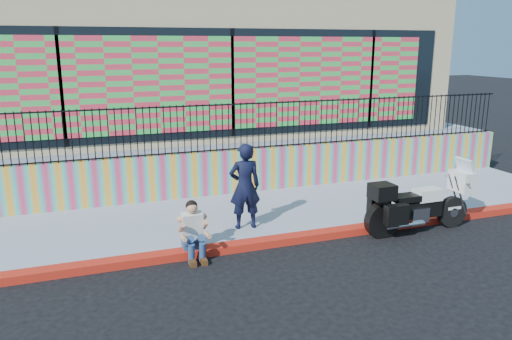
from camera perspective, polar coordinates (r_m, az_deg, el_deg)
name	(u,v)px	position (r m, az deg, el deg)	size (l,w,h in m)	color
ground	(295,242)	(10.12, 4.45, -8.19)	(90.00, 90.00, 0.00)	black
red_curb	(295,238)	(10.09, 4.46, -7.79)	(16.00, 0.30, 0.15)	#A80C15
sidewalk	(265,213)	(11.52, 1.09, -4.93)	(16.00, 3.00, 0.15)	gray
mural_wall	(243,171)	(12.79, -1.44, -0.08)	(16.00, 0.20, 1.10)	#D83967
metal_fence	(243,126)	(12.55, -1.48, 5.02)	(15.80, 0.04, 1.20)	black
elevated_platform	(198,139)	(17.61, -6.69, 3.51)	(16.00, 10.00, 1.25)	gray
storefront_building	(197,63)	(17.11, -6.77, 12.05)	(14.00, 8.06, 4.00)	tan
police_motorcycle	(417,203)	(10.92, 17.95, -3.64)	(2.42, 0.80, 1.51)	black
police_officer	(245,186)	(10.15, -1.29, -1.87)	(0.65, 0.43, 1.78)	black
seated_man	(194,236)	(9.24, -7.09, -7.48)	(0.54, 0.71, 1.06)	navy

